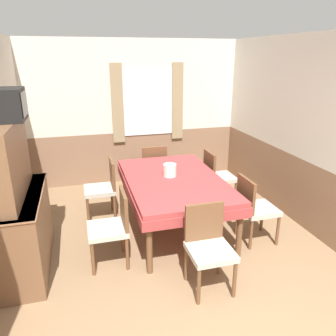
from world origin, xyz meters
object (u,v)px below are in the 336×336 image
object	(u,v)px
sideboard	(20,211)
vase	(170,170)
chair_right_near	(254,206)
dining_table	(174,185)
chair_head_window	(153,167)
tv	(9,105)
chair_left_near	(113,225)
chair_left_far	(104,186)
chair_right_far	(217,175)
chair_head_near	(208,244)

from	to	relation	value
sideboard	vase	bearing A→B (deg)	15.32
chair_right_near	vase	world-z (taller)	vase
dining_table	chair_head_window	xyz separation A→B (m)	(0.00, 1.26, -0.16)
tv	vase	bearing A→B (deg)	12.92
chair_left_near	tv	distance (m)	1.67
chair_right_near	chair_left_near	size ratio (longest dim) A/B	1.00
chair_left_far	chair_left_near	xyz separation A→B (m)	(0.00, -1.19, 0.00)
chair_head_window	chair_left_far	distance (m)	1.12
chair_head_window	vase	xyz separation A→B (m)	(-0.03, -1.17, 0.35)
vase	chair_head_window	bearing A→B (deg)	88.48
chair_head_window	chair_left_far	bearing A→B (deg)	-143.49
dining_table	tv	world-z (taller)	tv
chair_left_near	dining_table	bearing A→B (deg)	-56.36
dining_table	chair_right_far	bearing A→B (deg)	33.64
chair_head_window	vase	size ratio (longest dim) A/B	4.93
tv	chair_right_far	bearing A→B (deg)	18.67
dining_table	chair_right_far	world-z (taller)	chair_right_far
sideboard	vase	xyz separation A→B (m)	(1.84, 0.50, 0.13)
tv	dining_table	bearing A→B (deg)	10.06
chair_left_near	tv	size ratio (longest dim) A/B	2.02
chair_head_near	vase	world-z (taller)	vase
chair_left_far	tv	size ratio (longest dim) A/B	2.02
chair_left_far	chair_head_near	bearing A→B (deg)	-154.23
chair_right_far	sideboard	xyz separation A→B (m)	(-2.77, -1.01, 0.22)
sideboard	chair_head_near	bearing A→B (deg)	-24.31
dining_table	chair_right_near	distance (m)	1.09
vase	tv	bearing A→B (deg)	-167.08
chair_left_near	vase	distance (m)	1.16
chair_head_window	sideboard	bearing A→B (deg)	-138.12
chair_right_near	tv	xyz separation A→B (m)	(-2.73, 0.27, 1.36)
dining_table	chair_left_near	xyz separation A→B (m)	(-0.90, -0.60, -0.16)
chair_right_far	vase	size ratio (longest dim) A/B	4.93
chair_right_near	chair_head_near	size ratio (longest dim) A/B	1.00
chair_head_window	chair_right_near	xyz separation A→B (m)	(0.90, -1.86, 0.00)
chair_head_window	chair_right_near	size ratio (longest dim) A/B	1.00
dining_table	sideboard	distance (m)	1.92
chair_right_far	vase	bearing A→B (deg)	-61.26
chair_head_near	vase	bearing A→B (deg)	-88.67
chair_left_far	chair_left_near	size ratio (longest dim) A/B	1.00
chair_head_window	sideboard	distance (m)	2.52
chair_right_far	tv	distance (m)	3.19
chair_left_far	dining_table	bearing A→B (deg)	-123.64
dining_table	chair_left_far	xyz separation A→B (m)	(-0.90, 0.60, -0.16)
chair_left_near	chair_right_near	bearing A→B (deg)	-90.00
chair_head_near	chair_left_near	bearing A→B (deg)	-36.51
vase	dining_table	bearing A→B (deg)	-70.44
chair_head_window	chair_left_near	world-z (taller)	same
chair_right_near	chair_head_window	bearing A→B (deg)	-154.23
chair_left_near	sideboard	bearing A→B (deg)	79.47
vase	chair_left_near	bearing A→B (deg)	-141.66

